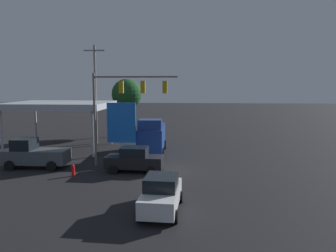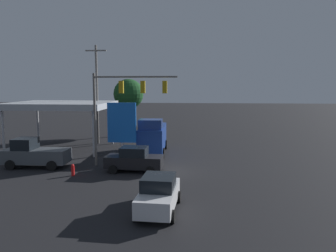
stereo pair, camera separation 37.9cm
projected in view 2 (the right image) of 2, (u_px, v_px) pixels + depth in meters
ground_plane at (166, 171)px, 25.55m from camera, size 200.00×200.00×0.00m
traffic_signal_assembly at (124, 98)px, 26.54m from camera, size 6.90×0.43×7.65m
utility_pole at (97, 92)px, 37.17m from camera, size 2.40×0.26×11.14m
gas_station_canopy at (62, 105)px, 33.94m from camera, size 10.00×8.22×4.94m
price_sign at (122, 124)px, 28.62m from camera, size 2.51×0.27×5.17m
sedan_far at (159, 194)px, 17.34m from camera, size 2.25×4.49×1.93m
pickup_parked at (34, 154)px, 26.68m from camera, size 5.22×2.31×2.40m
sedan_waiting at (134, 159)px, 25.41m from camera, size 4.48×2.22×1.93m
delivery_truck at (153, 137)px, 31.98m from camera, size 2.73×6.87×3.58m
street_tree at (129, 94)px, 43.26m from camera, size 3.96×3.96×7.53m
fire_hydrant at (73, 170)px, 24.23m from camera, size 0.24×0.24×0.88m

